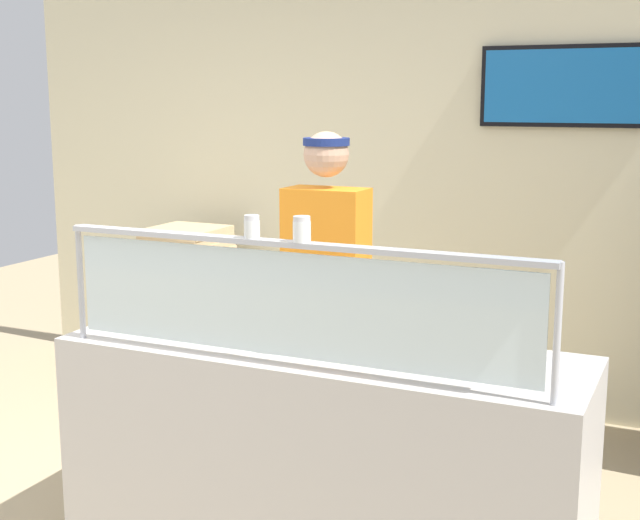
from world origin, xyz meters
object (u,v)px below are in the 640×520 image
(pizza_server, at_px, (280,328))
(pepper_flake_shaker, at_px, (302,231))
(worker_figure, at_px, (326,293))
(parmesan_shaker, at_px, (252,228))
(pizza_box_stack, at_px, (187,245))
(pizza_tray, at_px, (292,333))

(pizza_server, relative_size, pepper_flake_shaker, 3.06)
(pepper_flake_shaker, bearing_deg, pizza_server, 127.90)
(pepper_flake_shaker, distance_m, worker_figure, 1.09)
(parmesan_shaker, bearing_deg, pizza_box_stack, 128.59)
(pizza_tray, height_order, pepper_flake_shaker, pepper_flake_shaker)
(pizza_tray, height_order, parmesan_shaker, parmesan_shaker)
(pizza_server, distance_m, pizza_box_stack, 2.26)
(parmesan_shaker, bearing_deg, pizza_server, 101.38)
(pizza_box_stack, bearing_deg, pepper_flake_shaker, -48.11)
(worker_figure, distance_m, pizza_box_stack, 1.83)
(pizza_server, bearing_deg, pizza_box_stack, 126.07)
(pizza_server, height_order, worker_figure, worker_figure)
(pizza_tray, xyz_separation_m, pepper_flake_shaker, (0.22, -0.36, 0.49))
(pepper_flake_shaker, relative_size, worker_figure, 0.05)
(pizza_tray, bearing_deg, pepper_flake_shaker, -58.77)
(pizza_tray, relative_size, parmesan_shaker, 6.12)
(pizza_tray, height_order, pizza_server, pizza_server)
(worker_figure, relative_size, pizza_box_stack, 3.61)
(pizza_box_stack, bearing_deg, pizza_server, -47.34)
(worker_figure, xyz_separation_m, pizza_box_stack, (-1.48, 1.07, -0.04))
(parmesan_shaker, xyz_separation_m, pepper_flake_shaker, (0.20, 0.00, 0.00))
(parmesan_shaker, relative_size, pizza_box_stack, 0.17)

